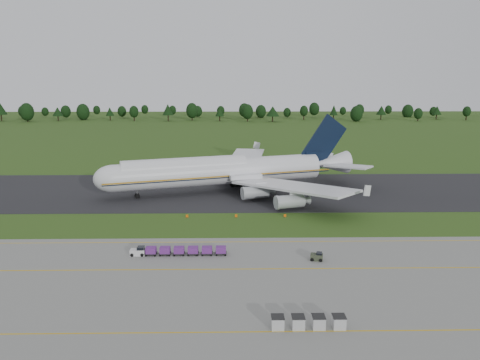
{
  "coord_description": "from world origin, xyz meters",
  "views": [
    {
      "loc": [
        -1.54,
        -88.87,
        29.04
      ],
      "look_at": [
        -0.02,
        2.0,
        8.68
      ],
      "focal_mm": 35.0,
      "sensor_mm": 36.0,
      "label": 1
    }
  ],
  "objects_px": {
    "utility_cart": "(317,257)",
    "edge_markers": "(236,216)",
    "uld_row": "(308,322)",
    "aircraft": "(225,171)",
    "baggage_train": "(177,251)"
  },
  "relations": [
    {
      "from": "utility_cart",
      "to": "uld_row",
      "type": "distance_m",
      "value": 21.06
    },
    {
      "from": "aircraft",
      "to": "utility_cart",
      "type": "height_order",
      "value": "aircraft"
    },
    {
      "from": "baggage_train",
      "to": "uld_row",
      "type": "bearing_deg",
      "value": -52.26
    },
    {
      "from": "uld_row",
      "to": "baggage_train",
      "type": "bearing_deg",
      "value": 127.74
    },
    {
      "from": "baggage_train",
      "to": "utility_cart",
      "type": "height_order",
      "value": "baggage_train"
    },
    {
      "from": "uld_row",
      "to": "utility_cart",
      "type": "bearing_deg",
      "value": 77.31
    },
    {
      "from": "utility_cart",
      "to": "edge_markers",
      "type": "distance_m",
      "value": 26.94
    },
    {
      "from": "uld_row",
      "to": "aircraft",
      "type": "bearing_deg",
      "value": 99.15
    },
    {
      "from": "aircraft",
      "to": "uld_row",
      "type": "xyz_separation_m",
      "value": [
        10.73,
        -66.64,
        -4.63
      ]
    },
    {
      "from": "aircraft",
      "to": "baggage_train",
      "type": "relative_size",
      "value": 4.26
    },
    {
      "from": "edge_markers",
      "to": "aircraft",
      "type": "bearing_deg",
      "value": 96.76
    },
    {
      "from": "aircraft",
      "to": "baggage_train",
      "type": "height_order",
      "value": "aircraft"
    },
    {
      "from": "aircraft",
      "to": "edge_markers",
      "type": "xyz_separation_m",
      "value": [
        2.65,
        -22.34,
        -5.18
      ]
    },
    {
      "from": "baggage_train",
      "to": "utility_cart",
      "type": "distance_m",
      "value": 22.77
    },
    {
      "from": "aircraft",
      "to": "baggage_train",
      "type": "bearing_deg",
      "value": -99.48
    }
  ]
}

